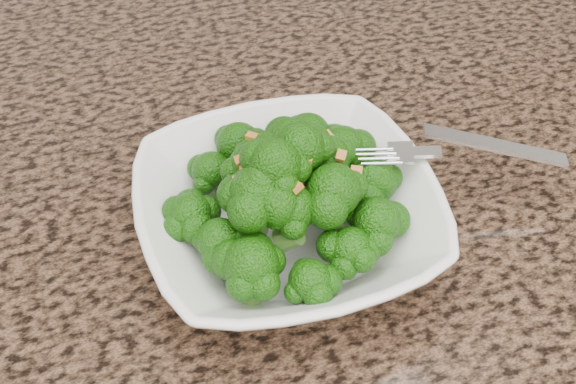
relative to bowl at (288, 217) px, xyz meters
name	(u,v)px	position (x,y,z in m)	size (l,w,h in m)	color
bowl	(288,217)	(0.00, 0.00, 0.00)	(0.21, 0.21, 0.05)	white
broccoli_pile	(288,155)	(0.00, 0.00, 0.06)	(0.18, 0.18, 0.07)	#1B5C0A
garlic_topping	(288,111)	(0.00, 0.00, 0.09)	(0.11, 0.11, 0.01)	#BB792D
fork	(431,151)	(0.11, 0.00, 0.03)	(0.18, 0.03, 0.01)	silver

